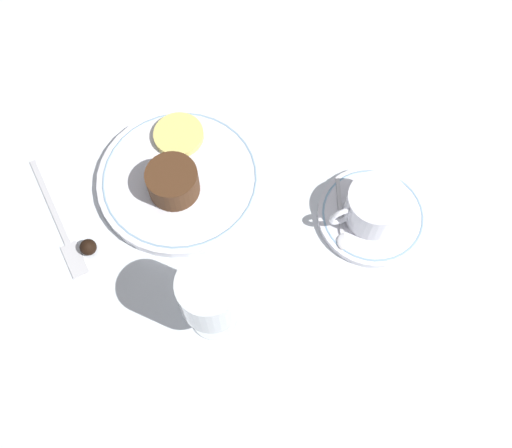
{
  "coord_description": "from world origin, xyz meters",
  "views": [
    {
      "loc": [
        0.07,
        0.4,
        0.74
      ],
      "look_at": [
        -0.04,
        0.1,
        0.04
      ],
      "focal_mm": 42.0,
      "sensor_mm": 36.0,
      "label": 1
    }
  ],
  "objects_px": {
    "coffee_cup": "(375,206)",
    "fork": "(61,229)",
    "dessert_cake": "(174,185)",
    "dinner_plate": "(180,179)",
    "wine_glass": "(210,296)"
  },
  "relations": [
    {
      "from": "coffee_cup",
      "to": "fork",
      "type": "height_order",
      "value": "coffee_cup"
    },
    {
      "from": "fork",
      "to": "dessert_cake",
      "type": "bearing_deg",
      "value": 178.07
    },
    {
      "from": "dinner_plate",
      "to": "wine_glass",
      "type": "relative_size",
      "value": 1.77
    },
    {
      "from": "coffee_cup",
      "to": "fork",
      "type": "xyz_separation_m",
      "value": [
        0.4,
        -0.13,
        -0.03
      ]
    },
    {
      "from": "dessert_cake",
      "to": "coffee_cup",
      "type": "bearing_deg",
      "value": 153.21
    },
    {
      "from": "dinner_plate",
      "to": "wine_glass",
      "type": "xyz_separation_m",
      "value": [
        0.02,
        0.2,
        0.08
      ]
    },
    {
      "from": "wine_glass",
      "to": "fork",
      "type": "xyz_separation_m",
      "value": [
        0.16,
        -0.19,
        -0.08
      ]
    },
    {
      "from": "dessert_cake",
      "to": "fork",
      "type": "bearing_deg",
      "value": -1.93
    },
    {
      "from": "dessert_cake",
      "to": "wine_glass",
      "type": "bearing_deg",
      "value": 88.67
    },
    {
      "from": "dinner_plate",
      "to": "coffee_cup",
      "type": "xyz_separation_m",
      "value": [
        -0.23,
        0.14,
        0.03
      ]
    },
    {
      "from": "dinner_plate",
      "to": "coffee_cup",
      "type": "bearing_deg",
      "value": 148.11
    },
    {
      "from": "dinner_plate",
      "to": "dessert_cake",
      "type": "relative_size",
      "value": 3.28
    },
    {
      "from": "coffee_cup",
      "to": "dessert_cake",
      "type": "xyz_separation_m",
      "value": [
        0.24,
        -0.12,
        -0.0
      ]
    },
    {
      "from": "wine_glass",
      "to": "dessert_cake",
      "type": "distance_m",
      "value": 0.19
    },
    {
      "from": "wine_glass",
      "to": "dessert_cake",
      "type": "relative_size",
      "value": 1.85
    }
  ]
}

